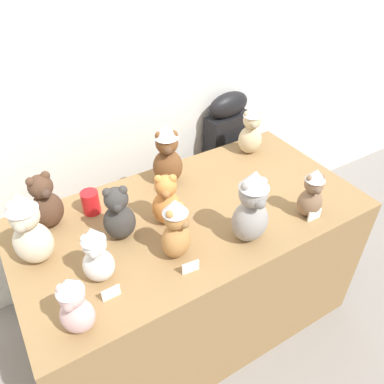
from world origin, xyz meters
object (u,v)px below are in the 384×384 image
Objects in this scene: teddy_bear_mocha at (312,193)px; teddy_bear_sand at (251,130)px; teddy_bear_ginger at (167,201)px; party_cup_red at (91,202)px; teddy_bear_blush at (75,306)px; teddy_bear_charcoal at (119,215)px; teddy_bear_snow at (97,255)px; teddy_bear_cream at (29,230)px; display_table at (192,269)px; teddy_bear_ash at (252,208)px; instrument_case at (225,167)px; teddy_bear_cocoa at (45,203)px; teddy_bear_caramel at (176,229)px; teddy_bear_chestnut at (167,155)px.

teddy_bear_sand reaches higher than teddy_bear_mocha.
teddy_bear_sand is at bearing 48.61° from teddy_bear_ginger.
party_cup_red is at bearing -154.90° from teddy_bear_sand.
teddy_bear_charcoal is at bearing 82.19° from teddy_bear_blush.
teddy_bear_charcoal is 1.05× the size of teddy_bear_mocha.
teddy_bear_cream is (-0.18, 0.22, 0.04)m from teddy_bear_snow.
teddy_bear_cream reaches higher than teddy_bear_blush.
display_table is 4.64× the size of teddy_bear_ash.
instrument_case is 1.25m from teddy_bear_cocoa.
teddy_bear_ash reaches higher than party_cup_red.
teddy_bear_sand is (1.12, 0.03, 0.02)m from teddy_bear_cocoa.
instrument_case is at bearing 2.28° from teddy_bear_cocoa.
teddy_bear_caramel is 0.87× the size of teddy_bear_chestnut.
teddy_bear_charcoal reaches higher than party_cup_red.
teddy_bear_ginger reaches higher than display_table.
teddy_bear_caramel is 0.50m from teddy_bear_chestnut.
teddy_bear_caramel reaches higher than teddy_bear_blush.
teddy_bear_sand is at bearing 46.32° from teddy_bear_snow.
teddy_bear_sand is 1.23m from teddy_bear_cream.
teddy_bear_chestnut is at bearing 40.93° from teddy_bear_caramel.
teddy_bear_cocoa is 0.93× the size of teddy_bear_sand.
teddy_bear_caramel is at bearing -124.55° from teddy_bear_sand.
teddy_bear_cream reaches higher than teddy_bear_caramel.
teddy_bear_mocha is 0.57m from teddy_bear_sand.
teddy_bear_cream is (-0.49, 0.26, 0.02)m from teddy_bear_caramel.
teddy_bear_cocoa is at bearing 156.22° from display_table.
teddy_bear_charcoal is 0.23m from teddy_bear_snow.
party_cup_red is (0.10, 0.39, -0.07)m from teddy_bear_snow.
display_table is 4.80× the size of teddy_bear_cream.
teddy_bear_chestnut is at bearing 147.24° from teddy_bear_mocha.
teddy_bear_blush reaches higher than party_cup_red.
teddy_bear_charcoal is at bearing -76.66° from party_cup_red.
teddy_bear_sand is (1.17, 0.59, 0.02)m from teddy_bear_blush.
teddy_bear_charcoal reaches higher than display_table.
teddy_bear_cocoa reaches higher than instrument_case.
display_table is 5.53× the size of teddy_bear_sand.
display_table is 0.88m from teddy_bear_cream.
teddy_bear_snow is at bearing 176.44° from teddy_bear_ash.
teddy_bear_ash reaches higher than display_table.
teddy_bear_cocoa is at bearing 152.13° from teddy_bear_charcoal.
teddy_bear_sand reaches higher than teddy_bear_snow.
teddy_bear_cocoa is at bearing 177.54° from teddy_bear_ginger.
teddy_bear_mocha is at bearing -32.35° from party_cup_red.
teddy_bear_chestnut is 1.25× the size of teddy_bear_charcoal.
teddy_bear_blush is (-0.63, -0.31, 0.52)m from display_table.
teddy_bear_sand reaches higher than teddy_bear_charcoal.
instrument_case is 4.19× the size of teddy_bear_mocha.
teddy_bear_chestnut is 0.44m from teddy_bear_charcoal.
instrument_case is 1.40m from teddy_bear_cream.
teddy_bear_ash reaches higher than teddy_bear_blush.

